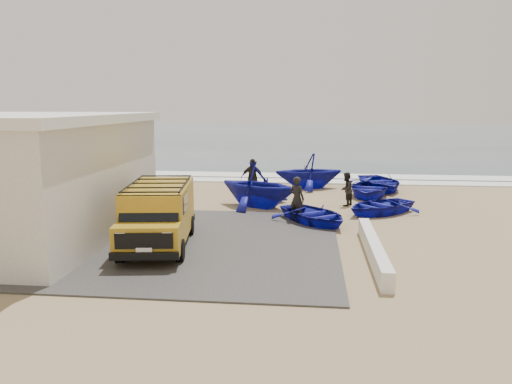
{
  "coord_description": "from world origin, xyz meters",
  "views": [
    {
      "loc": [
        3.03,
        -17.94,
        4.62
      ],
      "look_at": [
        0.92,
        1.36,
        1.2
      ],
      "focal_mm": 35.0,
      "sensor_mm": 36.0,
      "label": 1
    }
  ],
  "objects": [
    {
      "name": "surf_wash",
      "position": [
        0.0,
        14.5,
        0.02
      ],
      "size": [
        180.0,
        2.2,
        0.04
      ],
      "primitive_type": "cube",
      "color": "white",
      "rests_on": "ground"
    },
    {
      "name": "fisherman_front",
      "position": [
        2.53,
        1.72,
        0.9
      ],
      "size": [
        0.78,
        0.71,
        1.79
      ],
      "primitive_type": "imported",
      "rotation": [
        0.0,
        0.0,
        2.59
      ],
      "color": "black",
      "rests_on": "ground"
    },
    {
      "name": "ocean",
      "position": [
        0.0,
        56.0,
        0.0
      ],
      "size": [
        180.0,
        88.0,
        0.01
      ],
      "primitive_type": "cube",
      "color": "#385166",
      "rests_on": "ground"
    },
    {
      "name": "slab",
      "position": [
        -2.0,
        -2.0,
        0.03
      ],
      "size": [
        12.0,
        10.0,
        0.05
      ],
      "primitive_type": "cube",
      "color": "#403D3B",
      "rests_on": "ground"
    },
    {
      "name": "boat_near_right",
      "position": [
        6.0,
        3.38,
        0.36
      ],
      "size": [
        4.22,
        4.11,
        0.71
      ],
      "primitive_type": "imported",
      "rotation": [
        0.0,
        0.0,
        -0.86
      ],
      "color": "#131799",
      "rests_on": "ground"
    },
    {
      "name": "boat_mid_left",
      "position": [
        0.69,
        4.27,
        1.03
      ],
      "size": [
        5.05,
        4.84,
        2.06
      ],
      "primitive_type": "imported",
      "rotation": [
        0.0,
        0.0,
        1.07
      ],
      "color": "#131799",
      "rests_on": "ground"
    },
    {
      "name": "fisherman_back",
      "position": [
        0.15,
        6.65,
        0.97
      ],
      "size": [
        1.19,
        0.6,
        1.94
      ],
      "primitive_type": "imported",
      "rotation": [
        0.0,
        0.0,
        0.11
      ],
      "color": "black",
      "rests_on": "ground"
    },
    {
      "name": "ground",
      "position": [
        0.0,
        0.0,
        0.0
      ],
      "size": [
        160.0,
        160.0,
        0.0
      ],
      "primitive_type": "plane",
      "color": "#9B825A"
    },
    {
      "name": "surf_line",
      "position": [
        0.0,
        12.0,
        0.03
      ],
      "size": [
        180.0,
        1.6,
        0.06
      ],
      "primitive_type": "cube",
      "color": "white",
      "rests_on": "ground"
    },
    {
      "name": "van",
      "position": [
        -1.86,
        -2.48,
        1.13
      ],
      "size": [
        2.58,
        5.12,
        2.1
      ],
      "rotation": [
        0.0,
        0.0,
        0.14
      ],
      "color": "#B98B1B",
      "rests_on": "ground"
    },
    {
      "name": "fisherman_middle",
      "position": [
        4.7,
        4.96,
        0.78
      ],
      "size": [
        0.88,
        0.95,
        1.55
      ],
      "primitive_type": "imported",
      "rotation": [
        0.0,
        0.0,
        -2.09
      ],
      "color": "black",
      "rests_on": "ground"
    },
    {
      "name": "boat_near_left",
      "position": [
        3.21,
        1.28,
        0.36
      ],
      "size": [
        4.09,
        4.31,
        0.73
      ],
      "primitive_type": "imported",
      "rotation": [
        0.0,
        0.0,
        0.63
      ],
      "color": "#131799",
      "rests_on": "ground"
    },
    {
      "name": "boat_far_left",
      "position": [
        2.96,
        9.66,
        0.97
      ],
      "size": [
        4.38,
        4.02,
        1.95
      ],
      "primitive_type": "imported",
      "rotation": [
        0.0,
        0.0,
        -1.32
      ],
      "color": "#131799",
      "rests_on": "ground"
    },
    {
      "name": "boat_far_right",
      "position": [
        6.81,
        9.58,
        0.43
      ],
      "size": [
        3.77,
        4.66,
        0.85
      ],
      "primitive_type": "imported",
      "rotation": [
        0.0,
        0.0,
        0.22
      ],
      "color": "#131799",
      "rests_on": "ground"
    },
    {
      "name": "building",
      "position": [
        -7.5,
        -2.0,
        2.16
      ],
      "size": [
        8.4,
        9.4,
        4.3
      ],
      "color": "silver",
      "rests_on": "ground"
    },
    {
      "name": "boat_mid_right",
      "position": [
        6.02,
        7.53,
        0.41
      ],
      "size": [
        3.61,
        4.49,
        0.82
      ],
      "primitive_type": "imported",
      "rotation": [
        0.0,
        0.0,
        -0.21
      ],
      "color": "#131799",
      "rests_on": "ground"
    },
    {
      "name": "parapet",
      "position": [
        5.0,
        -3.0,
        0.28
      ],
      "size": [
        0.35,
        6.0,
        0.55
      ],
      "primitive_type": "cube",
      "color": "silver",
      "rests_on": "ground"
    }
  ]
}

